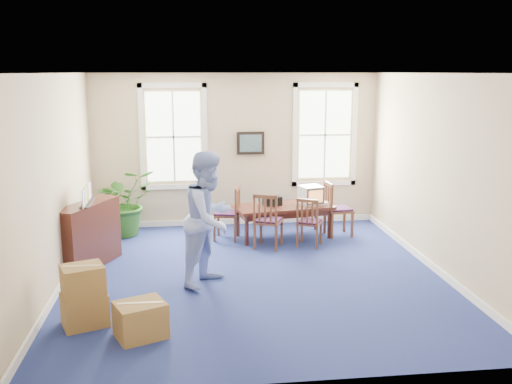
{
  "coord_description": "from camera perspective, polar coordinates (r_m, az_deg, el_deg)",
  "views": [
    {
      "loc": [
        -1.02,
        -8.65,
        3.22
      ],
      "look_at": [
        0.1,
        0.6,
        1.25
      ],
      "focal_mm": 40.0,
      "sensor_mm": 36.0,
      "label": 1
    }
  ],
  "objects": [
    {
      "name": "cardboard_boxes",
      "position": [
        7.81,
        -15.16,
        -9.47
      ],
      "size": [
        1.93,
        1.93,
        0.85
      ],
      "primitive_type": null,
      "rotation": [
        0.0,
        0.0,
        0.38
      ],
      "color": "olive",
      "rests_on": "ground"
    },
    {
      "name": "wall_front",
      "position": [
        5.73,
        3.66,
        -4.51
      ],
      "size": [
        6.5,
        0.0,
        6.5
      ],
      "primitive_type": "plane",
      "rotation": [
        -1.57,
        0.0,
        0.0
      ],
      "color": "tan",
      "rests_on": "ground"
    },
    {
      "name": "potted_plant",
      "position": [
        11.66,
        -13.01,
        -0.99
      ],
      "size": [
        1.54,
        1.46,
        1.35
      ],
      "primitive_type": "imported",
      "rotation": [
        0.0,
        0.0,
        0.43
      ],
      "color": "#235619",
      "rests_on": "ground"
    },
    {
      "name": "credenza",
      "position": [
        9.93,
        -16.43,
        -4.19
      ],
      "size": [
        0.94,
        1.42,
        1.09
      ],
      "primitive_type": "cube",
      "rotation": [
        0.0,
        0.0,
        -0.43
      ],
      "color": "#471F16",
      "rests_on": "ground"
    },
    {
      "name": "wall_right",
      "position": [
        9.67,
        17.77,
        1.73
      ],
      "size": [
        0.0,
        6.5,
        6.5
      ],
      "primitive_type": "plane",
      "rotation": [
        1.57,
        0.0,
        -1.57
      ],
      "color": "tan",
      "rests_on": "ground"
    },
    {
      "name": "crt_tv",
      "position": [
        11.32,
        5.52,
        -0.3
      ],
      "size": [
        0.51,
        0.53,
        0.37
      ],
      "primitive_type": null,
      "rotation": [
        0.0,
        0.0,
        0.28
      ],
      "color": "#B7B7BC",
      "rests_on": "conference_table"
    },
    {
      "name": "wall_back",
      "position": [
        12.05,
        -1.99,
        4.21
      ],
      "size": [
        6.5,
        0.0,
        6.5
      ],
      "primitive_type": "plane",
      "rotation": [
        1.57,
        0.0,
        0.0
      ],
      "color": "tan",
      "rests_on": "ground"
    },
    {
      "name": "wall_picture",
      "position": [
        12.01,
        -0.55,
        4.91
      ],
      "size": [
        0.58,
        0.06,
        0.48
      ],
      "primitive_type": null,
      "color": "black",
      "rests_on": "ground"
    },
    {
      "name": "baseboard_left",
      "position": [
        9.41,
        -18.64,
        -8.33
      ],
      "size": [
        0.04,
        6.5,
        0.12
      ],
      "primitive_type": "cube",
      "color": "white",
      "rests_on": "ground"
    },
    {
      "name": "brochure_rack",
      "position": [
        9.76,
        -16.56,
        -0.21
      ],
      "size": [
        0.31,
        0.73,
        0.32
      ],
      "primitive_type": null,
      "rotation": [
        0.0,
        0.0,
        -0.26
      ],
      "color": "#99999E",
      "rests_on": "credenza"
    },
    {
      "name": "chair_near_left",
      "position": [
        10.57,
        1.25,
        -2.84
      ],
      "size": [
        0.62,
        0.62,
        1.05
      ],
      "primitive_type": null,
      "rotation": [
        0.0,
        0.0,
        2.72
      ],
      "color": "brown",
      "rests_on": "ground"
    },
    {
      "name": "equipment_bag",
      "position": [
        11.2,
        1.63,
        -0.89
      ],
      "size": [
        0.39,
        0.29,
        0.18
      ],
      "primitive_type": "cube",
      "rotation": [
        0.0,
        0.0,
        0.18
      ],
      "color": "black",
      "rests_on": "conference_table"
    },
    {
      "name": "man",
      "position": [
        8.7,
        -4.68,
        -2.65
      ],
      "size": [
        1.22,
        1.27,
        2.06
      ],
      "primitive_type": "imported",
      "rotation": [
        0.0,
        0.0,
        0.96
      ],
      "color": "#8EA5EA",
      "rests_on": "ground"
    },
    {
      "name": "ceiling",
      "position": [
        8.71,
        -0.18,
        11.81
      ],
      "size": [
        6.5,
        6.5,
        0.0
      ],
      "primitive_type": "plane",
      "rotation": [
        3.14,
        0.0,
        0.0
      ],
      "color": "white",
      "rests_on": "ground"
    },
    {
      "name": "chair_end_right",
      "position": [
        11.48,
        8.27,
        -1.67
      ],
      "size": [
        0.54,
        0.54,
        1.09
      ],
      "primitive_type": null,
      "rotation": [
        0.0,
        0.0,
        1.67
      ],
      "color": "brown",
      "rests_on": "ground"
    },
    {
      "name": "baseboard_right",
      "position": [
        10.03,
        17.06,
        -6.96
      ],
      "size": [
        0.04,
        6.5,
        0.12
      ],
      "primitive_type": "cube",
      "color": "white",
      "rests_on": "ground"
    },
    {
      "name": "chair_end_left",
      "position": [
        11.11,
        -2.96,
        -2.12
      ],
      "size": [
        0.57,
        0.57,
        1.05
      ],
      "primitive_type": null,
      "rotation": [
        0.0,
        0.0,
        -1.83
      ],
      "color": "brown",
      "rests_on": "ground"
    },
    {
      "name": "window_right",
      "position": [
        12.3,
        6.9,
        5.7
      ],
      "size": [
        1.4,
        0.12,
        2.2
      ],
      "primitive_type": null,
      "color": "white",
      "rests_on": "ground"
    },
    {
      "name": "conference_table",
      "position": [
        11.29,
        2.73,
        -2.94
      ],
      "size": [
        2.02,
        1.18,
        0.65
      ],
      "primitive_type": null,
      "rotation": [
        0.0,
        0.0,
        0.18
      ],
      "color": "#471F16",
      "rests_on": "ground"
    },
    {
      "name": "floor",
      "position": [
        9.28,
        -0.17,
        -8.35
      ],
      "size": [
        6.5,
        6.5,
        0.0
      ],
      "primitive_type": "plane",
      "color": "navy",
      "rests_on": "ground"
    },
    {
      "name": "baseboard_back",
      "position": [
        12.32,
        -1.93,
        -2.92
      ],
      "size": [
        6.0,
        0.04,
        0.12
      ],
      "primitive_type": "cube",
      "color": "white",
      "rests_on": "ground"
    },
    {
      "name": "wall_left",
      "position": [
        9.02,
        -19.47,
        0.9
      ],
      "size": [
        0.0,
        6.5,
        6.5
      ],
      "primitive_type": "plane",
      "rotation": [
        1.57,
        0.0,
        1.57
      ],
      "color": "tan",
      "rests_on": "ground"
    },
    {
      "name": "window_left",
      "position": [
        11.95,
        -8.25,
        5.48
      ],
      "size": [
        1.4,
        0.12,
        2.2
      ],
      "primitive_type": null,
      "color": "white",
      "rests_on": "ground"
    },
    {
      "name": "chair_near_right",
      "position": [
        10.71,
        5.36,
        -2.97
      ],
      "size": [
        0.56,
        0.56,
        0.95
      ],
      "primitive_type": null,
      "rotation": [
        0.0,
        0.0,
        2.71
      ],
      "color": "brown",
      "rests_on": "ground"
    },
    {
      "name": "game_console",
      "position": [
        11.37,
        6.82,
        -1.1
      ],
      "size": [
        0.19,
        0.22,
        0.05
      ],
      "primitive_type": "cube",
      "rotation": [
        0.0,
        0.0,
        -0.16
      ],
      "color": "white",
      "rests_on": "conference_table"
    }
  ]
}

